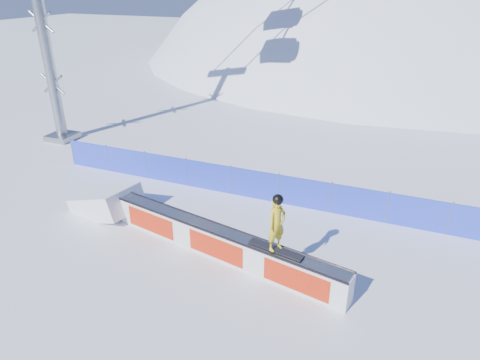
% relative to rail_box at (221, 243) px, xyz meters
% --- Properties ---
extents(ground, '(160.00, 160.00, 0.00)m').
position_rel_rail_box_xyz_m(ground, '(1.56, -0.40, -0.49)').
color(ground, white).
rests_on(ground, ground).
extents(snow_hill, '(64.00, 64.00, 64.00)m').
position_rel_rail_box_xyz_m(snow_hill, '(1.56, 41.60, -18.49)').
color(snow_hill, silver).
rests_on(snow_hill, ground).
extents(safety_fence, '(22.05, 0.05, 1.30)m').
position_rel_rail_box_xyz_m(safety_fence, '(1.56, 4.10, 0.11)').
color(safety_fence, blue).
rests_on(safety_fence, ground).
extents(rail_box, '(8.30, 2.21, 1.00)m').
position_rel_rail_box_xyz_m(rail_box, '(0.00, 0.00, 0.00)').
color(rail_box, silver).
rests_on(rail_box, ground).
extents(snow_ramp, '(2.87, 2.11, 1.62)m').
position_rel_rail_box_xyz_m(snow_ramp, '(-5.12, 1.03, -0.49)').
color(snow_ramp, white).
rests_on(snow_ramp, ground).
extents(snowboarder, '(1.69, 0.70, 1.74)m').
position_rel_rail_box_xyz_m(snowboarder, '(1.89, -0.38, 1.36)').
color(snowboarder, black).
rests_on(snowboarder, rail_box).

